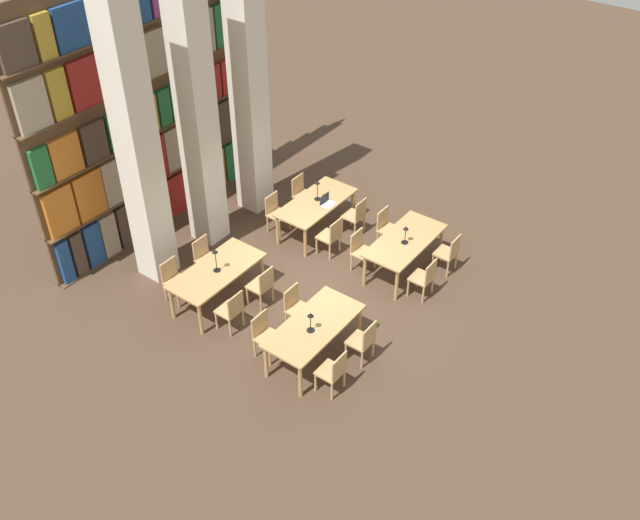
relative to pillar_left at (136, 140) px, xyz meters
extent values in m
plane|color=#4C3828|center=(1.52, -2.85, -3.00)|extent=(40.00, 40.00, 0.00)
cube|color=brown|center=(1.52, 1.24, -0.25)|extent=(6.14, 0.06, 5.50)
cube|color=brown|center=(1.52, 1.24, -2.98)|extent=(6.14, 0.35, 0.03)
cube|color=navy|center=(-1.33, 1.21, -2.49)|extent=(0.25, 0.20, 0.96)
cube|color=#47382D|center=(-1.01, 1.21, -2.49)|extent=(0.26, 0.20, 0.96)
cube|color=navy|center=(-0.62, 1.21, -2.49)|extent=(0.37, 0.20, 0.96)
cube|color=tan|center=(-0.22, 1.21, -2.49)|extent=(0.38, 0.20, 0.96)
cube|color=#47382D|center=(0.36, 1.21, -2.49)|extent=(0.64, 0.20, 0.96)
cube|color=orange|center=(0.87, 1.21, -2.49)|extent=(0.33, 0.20, 0.96)
cube|color=#84387A|center=(1.25, 1.21, -2.49)|extent=(0.27, 0.20, 0.96)
cube|color=maroon|center=(1.70, 1.21, -2.49)|extent=(0.55, 0.20, 0.96)
cube|color=maroon|center=(2.36, 1.21, -2.49)|extent=(0.69, 0.20, 0.96)
cube|color=orange|center=(3.01, 1.21, -2.49)|extent=(0.50, 0.20, 0.96)
cube|color=#236B38|center=(3.59, 1.21, -2.49)|extent=(0.55, 0.20, 0.96)
cube|color=#47382D|center=(4.08, 1.21, -2.49)|extent=(0.38, 0.20, 0.96)
cube|color=orange|center=(4.44, 1.21, -2.49)|extent=(0.19, 0.20, 0.96)
cube|color=brown|center=(1.52, 1.24, -1.89)|extent=(6.14, 0.35, 0.03)
cube|color=orange|center=(-1.14, 1.21, -1.39)|extent=(0.62, 0.20, 0.96)
cube|color=orange|center=(-0.45, 1.21, -1.39)|extent=(0.65, 0.20, 0.96)
cube|color=tan|center=(0.08, 1.21, -1.39)|extent=(0.37, 0.20, 0.96)
cube|color=tan|center=(0.46, 1.21, -1.39)|extent=(0.25, 0.20, 0.96)
cube|color=tan|center=(0.79, 1.21, -1.39)|extent=(0.36, 0.20, 0.96)
cube|color=maroon|center=(1.28, 1.21, -1.39)|extent=(0.54, 0.20, 0.96)
cube|color=tan|center=(1.81, 1.21, -1.39)|extent=(0.49, 0.20, 0.96)
cube|color=tan|center=(2.30, 1.21, -1.39)|extent=(0.37, 0.20, 0.96)
cube|color=maroon|center=(2.79, 1.21, -1.39)|extent=(0.47, 0.20, 0.96)
cube|color=#47382D|center=(3.42, 1.21, -1.39)|extent=(0.64, 0.20, 0.96)
cube|color=orange|center=(3.98, 1.21, -1.39)|extent=(0.37, 0.20, 0.96)
cube|color=tan|center=(4.36, 1.21, -1.39)|extent=(0.36, 0.20, 0.96)
cube|color=brown|center=(1.52, 1.24, -0.78)|extent=(6.14, 0.35, 0.03)
cube|color=#236B38|center=(-1.28, 1.21, -0.38)|extent=(0.35, 0.20, 0.79)
cube|color=orange|center=(-0.75, 1.21, -0.38)|extent=(0.63, 0.20, 0.79)
cube|color=#47382D|center=(-0.09, 1.21, -0.38)|extent=(0.53, 0.20, 0.79)
cube|color=#236B38|center=(0.53, 1.21, -0.38)|extent=(0.55, 0.20, 0.79)
cube|color=#B7932D|center=(1.17, 1.21, -0.38)|extent=(0.67, 0.20, 0.79)
cube|color=#236B38|center=(1.72, 1.21, -0.38)|extent=(0.30, 0.20, 0.79)
cube|color=#236B38|center=(2.08, 1.21, -0.38)|extent=(0.37, 0.20, 0.79)
cube|color=#B7932D|center=(2.46, 1.21, -0.38)|extent=(0.27, 0.20, 0.79)
cube|color=orange|center=(2.85, 1.21, -0.38)|extent=(0.37, 0.20, 0.79)
cube|color=maroon|center=(3.22, 1.21, -0.38)|extent=(0.31, 0.20, 0.79)
cube|color=maroon|center=(3.55, 1.21, -0.38)|extent=(0.26, 0.20, 0.79)
cube|color=#236B38|center=(4.01, 1.21, -0.38)|extent=(0.60, 0.20, 0.79)
cube|color=tan|center=(4.45, 1.21, -0.38)|extent=(0.18, 0.20, 0.79)
cube|color=brown|center=(1.52, 1.24, 0.32)|extent=(6.14, 0.35, 0.03)
cube|color=tan|center=(-1.14, 1.21, 0.79)|extent=(0.62, 0.20, 0.91)
cube|color=#B7932D|center=(-0.58, 1.21, 0.79)|extent=(0.37, 0.20, 0.91)
cube|color=maroon|center=(0.01, 1.21, 0.79)|extent=(0.70, 0.20, 0.91)
cube|color=tan|center=(0.60, 1.21, 0.79)|extent=(0.33, 0.20, 0.91)
cube|color=orange|center=(1.08, 1.21, 0.79)|extent=(0.59, 0.20, 0.91)
cube|color=tan|center=(1.71, 1.21, 0.79)|extent=(0.63, 0.20, 0.91)
cube|color=orange|center=(2.27, 1.21, 0.79)|extent=(0.39, 0.20, 0.91)
cube|color=navy|center=(2.67, 1.21, 0.79)|extent=(0.27, 0.20, 0.91)
cube|color=tan|center=(3.10, 1.21, 0.79)|extent=(0.44, 0.20, 0.91)
cube|color=#236B38|center=(3.61, 1.21, 0.79)|extent=(0.48, 0.20, 0.91)
cube|color=maroon|center=(4.23, 1.21, 0.79)|extent=(0.63, 0.20, 0.91)
cube|color=brown|center=(1.52, 1.24, 1.42)|extent=(6.14, 0.35, 0.03)
cube|color=#47382D|center=(-1.14, 1.21, 1.82)|extent=(0.63, 0.20, 0.77)
cube|color=#B7932D|center=(-0.59, 1.21, 1.82)|extent=(0.32, 0.20, 0.77)
cube|color=navy|center=(-0.05, 1.21, 1.82)|extent=(0.66, 0.20, 0.77)
cube|color=navy|center=(0.53, 1.21, 1.82)|extent=(0.35, 0.20, 0.77)
cube|color=tan|center=(1.01, 1.21, 1.82)|extent=(0.55, 0.20, 0.77)
cube|color=navy|center=(1.53, 1.21, 1.82)|extent=(0.37, 0.20, 0.77)
cube|color=silver|center=(0.00, 0.00, 0.00)|extent=(0.60, 0.60, 6.00)
cube|color=silver|center=(1.52, 0.00, 0.00)|extent=(0.60, 0.60, 6.00)
cube|color=silver|center=(3.04, 0.00, 0.00)|extent=(0.60, 0.60, 6.00)
cube|color=tan|center=(-0.06, -4.01, -2.25)|extent=(1.90, 0.90, 0.04)
cylinder|color=tan|center=(-0.93, -4.38, -2.63)|extent=(0.07, 0.07, 0.73)
cylinder|color=tan|center=(0.81, -4.38, -2.63)|extent=(0.07, 0.07, 0.73)
cylinder|color=tan|center=(-0.93, -3.64, -2.63)|extent=(0.07, 0.07, 0.73)
cylinder|color=tan|center=(0.81, -3.64, -2.63)|extent=(0.07, 0.07, 0.73)
cylinder|color=tan|center=(-0.69, -4.51, -2.80)|extent=(0.04, 0.04, 0.40)
cylinder|color=tan|center=(-0.33, -4.51, -2.80)|extent=(0.04, 0.04, 0.40)
cylinder|color=tan|center=(-0.69, -4.85, -2.80)|extent=(0.04, 0.04, 0.40)
cylinder|color=tan|center=(-0.33, -4.85, -2.80)|extent=(0.04, 0.04, 0.40)
cube|color=tan|center=(-0.51, -4.68, -2.58)|extent=(0.42, 0.40, 0.04)
cube|color=tan|center=(-0.51, -4.86, -2.35)|extent=(0.40, 0.03, 0.42)
cylinder|color=tan|center=(-0.33, -3.51, -2.80)|extent=(0.04, 0.04, 0.40)
cylinder|color=tan|center=(-0.69, -3.51, -2.80)|extent=(0.04, 0.04, 0.40)
cylinder|color=tan|center=(-0.33, -3.17, -2.80)|extent=(0.04, 0.04, 0.40)
cylinder|color=tan|center=(-0.69, -3.17, -2.80)|extent=(0.04, 0.04, 0.40)
cube|color=tan|center=(-0.51, -3.34, -2.58)|extent=(0.42, 0.40, 0.04)
cube|color=tan|center=(-0.51, -3.16, -2.35)|extent=(0.40, 0.03, 0.42)
cylinder|color=tan|center=(0.20, -4.51, -2.80)|extent=(0.04, 0.04, 0.40)
cylinder|color=tan|center=(0.56, -4.51, -2.80)|extent=(0.04, 0.04, 0.40)
cylinder|color=tan|center=(0.20, -4.85, -2.80)|extent=(0.04, 0.04, 0.40)
cylinder|color=tan|center=(0.56, -4.85, -2.80)|extent=(0.04, 0.04, 0.40)
cube|color=tan|center=(0.38, -4.68, -2.58)|extent=(0.42, 0.40, 0.04)
cube|color=tan|center=(0.38, -4.86, -2.35)|extent=(0.40, 0.03, 0.42)
cylinder|color=tan|center=(0.56, -3.51, -2.80)|extent=(0.04, 0.04, 0.40)
cylinder|color=tan|center=(0.20, -3.51, -2.80)|extent=(0.04, 0.04, 0.40)
cylinder|color=tan|center=(0.56, -3.17, -2.80)|extent=(0.04, 0.04, 0.40)
cylinder|color=tan|center=(0.20, -3.17, -2.80)|extent=(0.04, 0.04, 0.40)
cube|color=tan|center=(0.38, -3.34, -2.58)|extent=(0.42, 0.40, 0.04)
cube|color=tan|center=(0.38, -3.16, -2.35)|extent=(0.40, 0.03, 0.42)
cylinder|color=black|center=(-0.21, -4.05, -2.22)|extent=(0.14, 0.14, 0.01)
cylinder|color=black|center=(-0.21, -4.05, -2.06)|extent=(0.02, 0.02, 0.31)
cone|color=black|center=(-0.21, -4.05, -1.86)|extent=(0.11, 0.11, 0.07)
cube|color=tan|center=(2.98, -4.00, -2.25)|extent=(1.90, 0.90, 0.04)
cylinder|color=tan|center=(2.11, -4.37, -2.63)|extent=(0.07, 0.07, 0.73)
cylinder|color=tan|center=(3.85, -4.37, -2.63)|extent=(0.07, 0.07, 0.73)
cylinder|color=tan|center=(2.11, -3.63, -2.63)|extent=(0.07, 0.07, 0.73)
cylinder|color=tan|center=(3.85, -3.63, -2.63)|extent=(0.07, 0.07, 0.73)
cylinder|color=tan|center=(2.34, -4.50, -2.80)|extent=(0.04, 0.04, 0.40)
cylinder|color=tan|center=(2.70, -4.50, -2.80)|extent=(0.04, 0.04, 0.40)
cylinder|color=tan|center=(2.34, -4.84, -2.80)|extent=(0.04, 0.04, 0.40)
cylinder|color=tan|center=(2.70, -4.84, -2.80)|extent=(0.04, 0.04, 0.40)
cube|color=tan|center=(2.52, -4.67, -2.58)|extent=(0.42, 0.40, 0.04)
cube|color=tan|center=(2.52, -4.85, -2.35)|extent=(0.40, 0.03, 0.42)
cylinder|color=tan|center=(2.70, -3.50, -2.80)|extent=(0.04, 0.04, 0.40)
cylinder|color=tan|center=(2.34, -3.50, -2.80)|extent=(0.04, 0.04, 0.40)
cylinder|color=tan|center=(2.70, -3.16, -2.80)|extent=(0.04, 0.04, 0.40)
cylinder|color=tan|center=(2.34, -3.16, -2.80)|extent=(0.04, 0.04, 0.40)
cube|color=tan|center=(2.52, -3.33, -2.58)|extent=(0.42, 0.40, 0.04)
cube|color=tan|center=(2.52, -3.15, -2.35)|extent=(0.40, 0.03, 0.42)
cylinder|color=tan|center=(3.31, -4.50, -2.80)|extent=(0.04, 0.04, 0.40)
cylinder|color=tan|center=(3.67, -4.50, -2.80)|extent=(0.04, 0.04, 0.40)
cylinder|color=tan|center=(3.31, -4.84, -2.80)|extent=(0.04, 0.04, 0.40)
cylinder|color=tan|center=(3.67, -4.84, -2.80)|extent=(0.04, 0.04, 0.40)
cube|color=tan|center=(3.49, -4.67, -2.58)|extent=(0.42, 0.40, 0.04)
cube|color=tan|center=(3.49, -4.85, -2.35)|extent=(0.40, 0.03, 0.42)
cylinder|color=tan|center=(3.67, -3.50, -2.80)|extent=(0.04, 0.04, 0.40)
cylinder|color=tan|center=(3.31, -3.50, -2.80)|extent=(0.04, 0.04, 0.40)
cylinder|color=tan|center=(3.67, -3.16, -2.80)|extent=(0.04, 0.04, 0.40)
cylinder|color=tan|center=(3.31, -3.16, -2.80)|extent=(0.04, 0.04, 0.40)
cube|color=tan|center=(3.49, -3.33, -2.58)|extent=(0.42, 0.40, 0.04)
cube|color=tan|center=(3.49, -3.15, -2.35)|extent=(0.40, 0.03, 0.42)
cylinder|color=black|center=(2.88, -4.04, -2.22)|extent=(0.14, 0.14, 0.01)
cylinder|color=black|center=(2.88, -4.04, -2.06)|extent=(0.02, 0.02, 0.31)
cone|color=black|center=(2.88, -4.04, -1.87)|extent=(0.11, 0.11, 0.07)
cube|color=tan|center=(0.05, -1.64, -2.25)|extent=(1.90, 0.90, 0.04)
cylinder|color=tan|center=(-0.83, -2.00, -2.63)|extent=(0.07, 0.07, 0.73)
cylinder|color=tan|center=(0.92, -2.00, -2.63)|extent=(0.07, 0.07, 0.73)
cylinder|color=tan|center=(-0.83, -1.27, -2.63)|extent=(0.07, 0.07, 0.73)
cylinder|color=tan|center=(0.92, -1.27, -2.63)|extent=(0.07, 0.07, 0.73)
cylinder|color=tan|center=(-0.56, -2.13, -2.80)|extent=(0.04, 0.04, 0.40)
cylinder|color=tan|center=(-0.20, -2.13, -2.80)|extent=(0.04, 0.04, 0.40)
cylinder|color=tan|center=(-0.56, -2.47, -2.80)|extent=(0.04, 0.04, 0.40)
cylinder|color=tan|center=(-0.20, -2.47, -2.80)|extent=(0.04, 0.04, 0.40)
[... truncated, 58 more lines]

